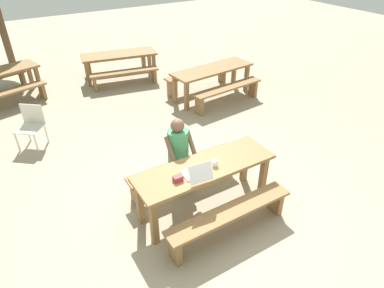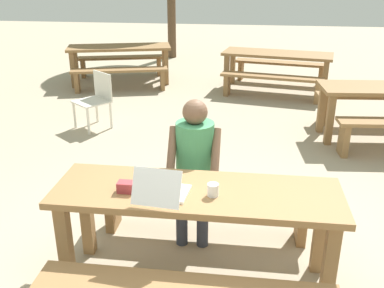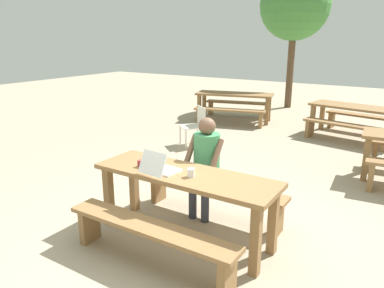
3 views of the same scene
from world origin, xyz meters
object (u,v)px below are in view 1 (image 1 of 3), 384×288
plastic_chair (31,125)px  picnic_table_distant (119,57)px  small_pouch (178,178)px  person_seated (179,150)px  picnic_table_front (205,173)px  laptop (197,173)px  coffee_mug (215,163)px  picnic_table_rear (212,73)px

plastic_chair → picnic_table_distant: 3.63m
small_pouch → person_seated: (0.40, 0.68, -0.08)m
picnic_table_front → laptop: size_ratio=5.21×
small_pouch → coffee_mug: bearing=2.0°
plastic_chair → picnic_table_rear: plastic_chair is taller
laptop → coffee_mug: size_ratio=4.42×
small_pouch → plastic_chair: 3.59m
small_pouch → picnic_table_distant: small_pouch is taller
coffee_mug → picnic_table_rear: coffee_mug is taller
laptop → plastic_chair: (-1.63, 3.35, -0.40)m
picnic_table_front → laptop: (-0.23, -0.14, 0.19)m
person_seated → picnic_table_front: bearing=-81.5°
picnic_table_distant → small_pouch: bearing=-92.8°
picnic_table_front → person_seated: bearing=98.5°
coffee_mug → person_seated: person_seated is taller
small_pouch → picnic_table_rear: small_pouch is taller
coffee_mug → picnic_table_front: bearing=151.9°
person_seated → picnic_table_rear: (2.45, 2.67, -0.11)m
picnic_table_front → plastic_chair: plastic_chair is taller
laptop → plastic_chair: laptop is taller
picnic_table_front → laptop: bearing=-147.5°
laptop → person_seated: person_seated is taller
small_pouch → plastic_chair: size_ratio=0.16×
small_pouch → person_seated: size_ratio=0.10×
picnic_table_front → coffee_mug: size_ratio=23.00×
coffee_mug → plastic_chair: (-1.98, 3.27, -0.39)m
laptop → small_pouch: size_ratio=3.17×
laptop → plastic_chair: size_ratio=0.49×
laptop → small_pouch: 0.27m
plastic_chair → picnic_table_rear: bearing=39.8°
plastic_chair → laptop: bearing=-24.9°
plastic_chair → picnic_table_distant: plastic_chair is taller
picnic_table_front → small_pouch: size_ratio=16.49×
picnic_table_front → picnic_table_distant: bearing=81.3°
small_pouch → person_seated: 0.79m
laptop → coffee_mug: laptop is taller
picnic_table_rear → small_pouch: bearing=-135.2°
laptop → coffee_mug: 0.36m
laptop → person_seated: (0.14, 0.74, -0.10)m
picnic_table_front → laptop: 0.33m
small_pouch → picnic_table_rear: 4.40m
picnic_table_distant → laptop: bearing=-90.2°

